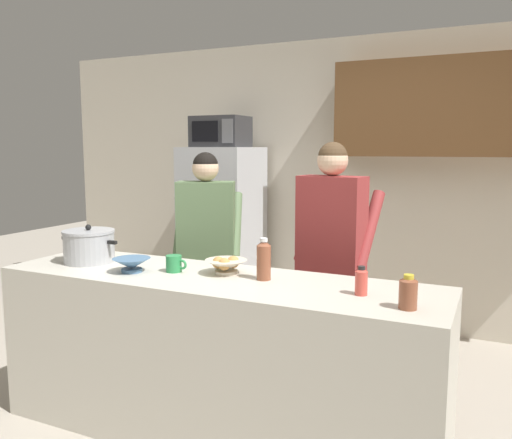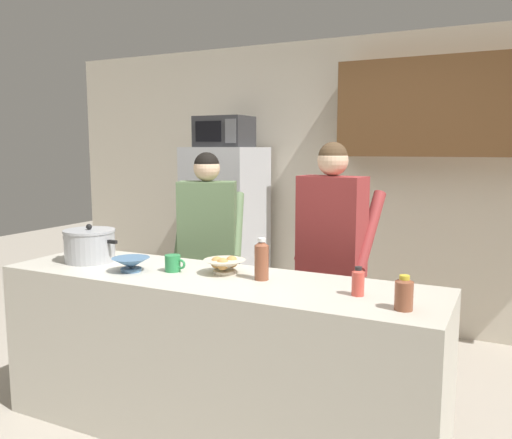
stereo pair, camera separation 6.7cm
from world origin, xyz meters
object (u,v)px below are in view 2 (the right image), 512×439
(microwave, at_px, (224,132))
(bread_bowl, at_px, (224,265))
(cooking_pot, at_px, (89,245))
(bottle_mid_counter, at_px, (404,293))
(coffee_mug, at_px, (173,263))
(empty_bowl, at_px, (131,263))
(bottle_far_corner, at_px, (358,281))
(person_by_sink, at_px, (332,240))
(bottle_near_edge, at_px, (262,260))
(refrigerator, at_px, (226,234))
(person_near_pot, at_px, (208,237))

(microwave, xyz_separation_m, bread_bowl, (0.99, -1.74, -0.80))
(microwave, bearing_deg, cooking_pot, -87.68)
(cooking_pot, relative_size, bottle_mid_counter, 2.74)
(bottle_mid_counter, bearing_deg, coffee_mug, 173.47)
(empty_bowl, relative_size, bottle_far_corner, 1.53)
(empty_bowl, relative_size, bottle_mid_counter, 1.39)
(person_by_sink, xyz_separation_m, bottle_near_edge, (-0.16, -0.71, -0.01))
(coffee_mug, xyz_separation_m, bottle_far_corner, (1.08, -0.02, 0.02))
(bottle_near_edge, bearing_deg, person_by_sink, 77.38)
(bread_bowl, xyz_separation_m, empty_bowl, (-0.51, -0.19, -0.00))
(refrigerator, relative_size, bottle_far_corner, 11.52)
(refrigerator, bearing_deg, coffee_mug, -69.32)
(person_by_sink, distance_m, empty_bowl, 1.27)
(bread_bowl, xyz_separation_m, bottle_mid_counter, (1.03, -0.23, 0.03))
(microwave, xyz_separation_m, bottle_near_edge, (1.23, -1.77, -0.74))
(microwave, relative_size, bottle_near_edge, 2.11)
(microwave, distance_m, cooking_pot, 1.98)
(person_near_pot, height_order, empty_bowl, person_near_pot)
(microwave, distance_m, empty_bowl, 2.14)
(refrigerator, relative_size, bottle_mid_counter, 10.51)
(bread_bowl, bearing_deg, bottle_mid_counter, -12.66)
(microwave, relative_size, bottle_mid_counter, 3.10)
(person_near_pot, xyz_separation_m, cooking_pot, (-0.39, -0.76, 0.03))
(bottle_near_edge, bearing_deg, cooking_pot, -176.95)
(empty_bowl, xyz_separation_m, bottle_near_edge, (0.75, 0.16, 0.06))
(refrigerator, height_order, bottle_near_edge, refrigerator)
(bread_bowl, bearing_deg, bottle_near_edge, -6.67)
(bread_bowl, bearing_deg, refrigerator, 119.25)
(person_near_pot, relative_size, bread_bowl, 6.70)
(bottle_far_corner, bearing_deg, refrigerator, 133.71)
(empty_bowl, height_order, bottle_far_corner, bottle_far_corner)
(refrigerator, xyz_separation_m, bread_bowl, (0.99, -1.76, 0.16))
(person_by_sink, bearing_deg, microwave, 142.82)
(refrigerator, relative_size, bread_bowl, 6.85)
(person_near_pot, relative_size, cooking_pot, 3.74)
(bottle_far_corner, bearing_deg, coffee_mug, 179.04)
(refrigerator, bearing_deg, bottle_near_edge, -55.46)
(refrigerator, height_order, person_near_pot, refrigerator)
(empty_bowl, xyz_separation_m, bottle_mid_counter, (1.54, -0.04, 0.03))
(person_by_sink, height_order, bread_bowl, person_by_sink)
(refrigerator, bearing_deg, person_by_sink, -37.75)
(cooking_pot, bearing_deg, person_by_sink, 30.43)
(microwave, xyz_separation_m, person_by_sink, (1.39, -1.06, -0.73))
(bottle_mid_counter, bearing_deg, person_by_sink, 124.38)
(empty_bowl, bearing_deg, bottle_near_edge, 11.93)
(empty_bowl, bearing_deg, cooking_pot, 166.44)
(empty_bowl, bearing_deg, refrigerator, 103.79)
(refrigerator, bearing_deg, bread_bowl, -60.75)
(coffee_mug, height_order, bottle_mid_counter, bottle_mid_counter)
(microwave, bearing_deg, bottle_far_corner, -45.95)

